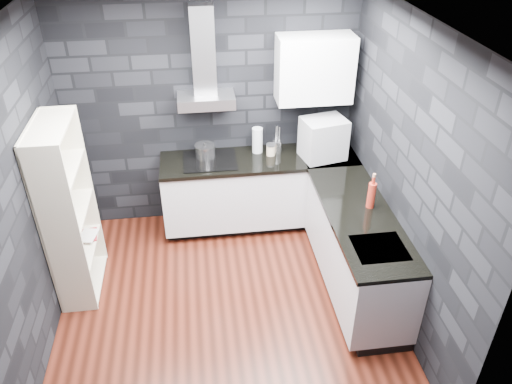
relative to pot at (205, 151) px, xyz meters
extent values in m
plane|color=#48190F|center=(0.09, -1.39, -0.98)|extent=(3.20, 3.20, 0.00)
plane|color=white|center=(0.09, -1.39, 1.72)|extent=(3.20, 3.20, 0.00)
cube|color=black|center=(0.09, 0.24, 0.37)|extent=(3.20, 0.05, 2.70)
cube|color=black|center=(0.09, -3.01, 0.37)|extent=(3.20, 0.05, 2.70)
cube|color=black|center=(-1.53, -1.39, 0.37)|extent=(0.05, 3.20, 2.70)
cube|color=black|center=(1.72, -1.39, 0.37)|extent=(0.05, 3.20, 2.70)
cube|color=black|center=(0.59, -0.05, -0.93)|extent=(2.18, 0.50, 0.10)
cube|color=black|center=(1.43, -1.29, -0.93)|extent=(0.50, 1.78, 0.10)
cube|color=silver|center=(0.59, -0.09, -0.50)|extent=(2.20, 0.60, 0.76)
cube|color=silver|center=(1.39, -1.29, -0.50)|extent=(0.60, 1.80, 0.76)
cube|color=black|center=(0.59, -0.10, -0.10)|extent=(2.20, 0.62, 0.04)
cube|color=black|center=(1.38, -1.29, -0.10)|extent=(0.62, 1.80, 0.04)
cube|color=black|center=(1.39, -0.09, -0.10)|extent=(0.62, 0.62, 0.04)
cube|color=#ABABB0|center=(0.04, 0.04, 0.58)|extent=(0.60, 0.34, 0.12)
cube|color=#ABABB0|center=(0.04, 0.11, 1.09)|extent=(0.24, 0.20, 0.90)
cube|color=white|center=(1.19, 0.04, 0.87)|extent=(0.80, 0.35, 0.70)
cube|color=black|center=(0.04, -0.09, -0.07)|extent=(0.58, 0.50, 0.01)
cube|color=#ABABB0|center=(1.39, -1.79, -0.08)|extent=(0.44, 0.40, 0.01)
cylinder|color=silver|center=(0.00, 0.00, 0.00)|extent=(0.25, 0.25, 0.13)
cylinder|color=silver|center=(0.59, 0.06, 0.07)|extent=(0.15, 0.15, 0.29)
cylinder|color=#CEB592|center=(0.73, -0.04, -0.02)|extent=(0.11, 0.11, 0.12)
cylinder|color=silver|center=(0.81, 0.02, -0.01)|extent=(0.13, 0.13, 0.14)
cube|color=#A1A3A8|center=(1.29, -0.16, 0.15)|extent=(0.52, 0.44, 0.46)
cylinder|color=maroon|center=(1.51, -1.18, 0.05)|extent=(0.08, 0.08, 0.26)
cube|color=beige|center=(-1.33, -0.89, -0.08)|extent=(0.36, 0.81, 1.80)
imported|color=white|center=(-1.33, -1.01, -0.04)|extent=(0.22, 0.22, 0.05)
imported|color=maroon|center=(-1.34, -0.71, -0.40)|extent=(0.17, 0.05, 0.23)
imported|color=#B2B2B2|center=(-1.33, -0.72, -0.38)|extent=(0.16, 0.05, 0.22)
camera|label=1|loc=(-0.09, -4.93, 2.62)|focal=35.00mm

